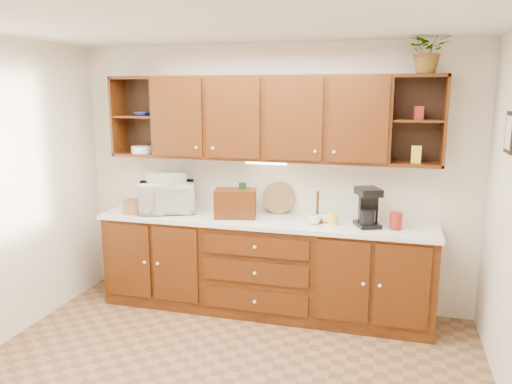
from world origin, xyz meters
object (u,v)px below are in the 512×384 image
Objects in this scene: microwave at (167,197)px; potted_plant at (428,50)px; bread_box at (235,203)px; coffee_maker at (368,208)px.

potted_plant is (2.42, 0.08, 1.39)m from microwave.
coffee_maker reaches higher than bread_box.
bread_box is 1.25m from coffee_maker.
potted_plant is at bearing -22.52° from microwave.
coffee_maker is (1.98, -0.00, 0.02)m from microwave.
potted_plant is at bearing -8.87° from bread_box.
potted_plant is (0.44, 0.08, 1.37)m from coffee_maker.
microwave is at bearing -178.12° from potted_plant.
microwave is at bearing 166.59° from bread_box.
coffee_maker reaches higher than microwave.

